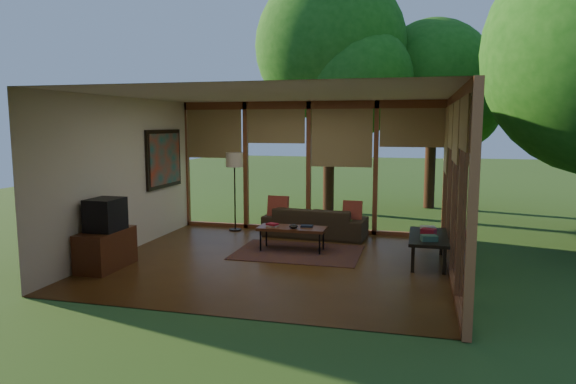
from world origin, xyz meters
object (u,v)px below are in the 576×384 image
(sofa, at_px, (315,222))
(side_console, at_px, (428,238))
(floor_lamp, at_px, (234,164))
(television, at_px, (105,215))
(media_cabinet, at_px, (106,249))
(coffee_table, at_px, (292,229))

(sofa, xyz_separation_m, side_console, (2.16, -1.48, 0.11))
(sofa, bearing_deg, floor_lamp, -1.64)
(side_console, bearing_deg, television, -162.26)
(floor_lamp, bearing_deg, media_cabinet, -106.55)
(media_cabinet, bearing_deg, coffee_table, 35.37)
(television, bearing_deg, side_console, 17.74)
(media_cabinet, height_order, television, television)
(media_cabinet, xyz_separation_m, floor_lamp, (0.95, 3.21, 1.11))
(side_console, bearing_deg, floor_lamp, 157.04)
(media_cabinet, xyz_separation_m, side_console, (4.87, 1.55, 0.11))
(television, height_order, side_console, television)
(sofa, bearing_deg, television, 52.60)
(media_cabinet, distance_m, floor_lamp, 3.53)
(sofa, xyz_separation_m, floor_lamp, (-1.76, 0.18, 1.11))
(floor_lamp, bearing_deg, television, -106.22)
(television, height_order, coffee_table, television)
(media_cabinet, bearing_deg, side_console, 17.67)
(television, bearing_deg, media_cabinet, 180.00)
(media_cabinet, xyz_separation_m, television, (0.02, 0.00, 0.55))
(sofa, relative_size, floor_lamp, 1.22)
(sofa, xyz_separation_m, media_cabinet, (-2.71, -3.03, 0.00))
(floor_lamp, distance_m, side_console, 4.37)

